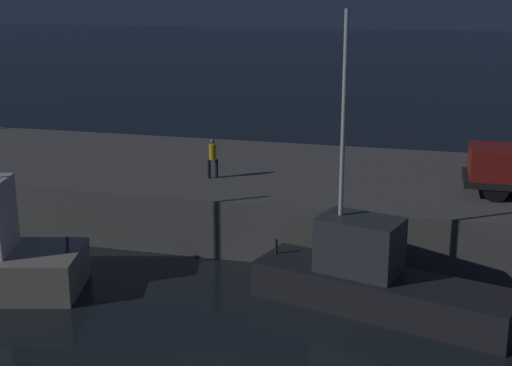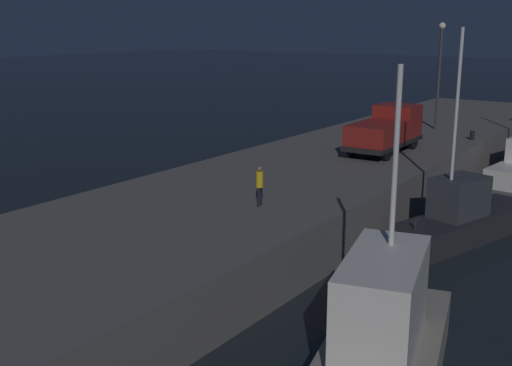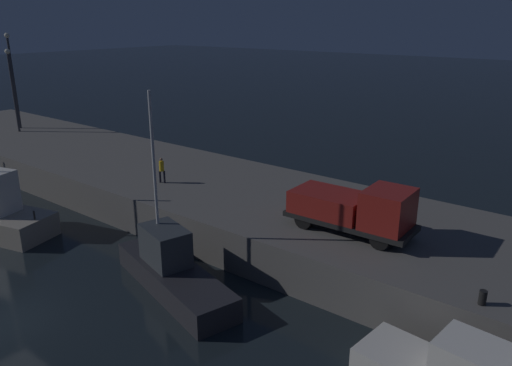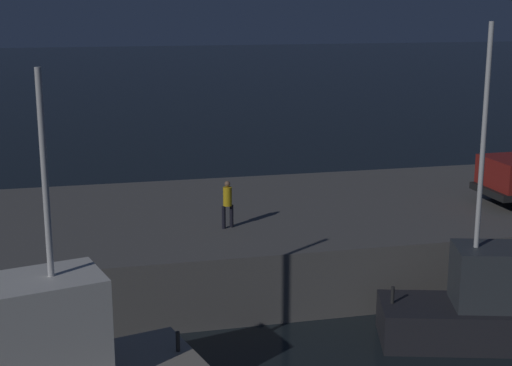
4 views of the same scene
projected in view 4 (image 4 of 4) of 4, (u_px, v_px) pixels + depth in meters
name	position (u px, v px, depth m)	size (l,w,h in m)	color
pier_quay	(315.00, 233.00, 28.48)	(74.20, 10.47, 2.19)	#5B5956
dockworker	(228.00, 201.00, 25.19)	(0.41, 0.37, 1.60)	black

